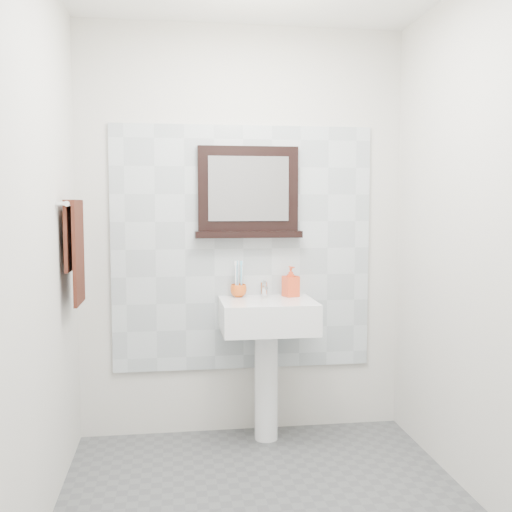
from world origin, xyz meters
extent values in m
cube|color=silver|center=(0.00, 1.10, 1.25)|extent=(2.00, 0.01, 2.50)
cube|color=silver|center=(0.00, -1.10, 1.25)|extent=(2.00, 0.01, 2.50)
cube|color=silver|center=(-1.00, 0.00, 1.25)|extent=(0.01, 2.20, 2.50)
cube|color=silver|center=(1.00, 0.00, 1.25)|extent=(0.01, 2.20, 2.50)
cube|color=#B3BDC2|center=(0.00, 1.09, 1.15)|extent=(1.60, 0.02, 1.50)
cylinder|color=white|center=(0.12, 0.92, 0.34)|extent=(0.14, 0.14, 0.68)
cube|color=white|center=(0.12, 0.86, 0.77)|extent=(0.55, 0.44, 0.18)
cylinder|color=silver|center=(0.12, 0.84, 0.85)|extent=(0.32, 0.32, 0.02)
cylinder|color=#4C4C4F|center=(0.12, 0.84, 0.86)|extent=(0.04, 0.04, 0.00)
cylinder|color=silver|center=(0.12, 1.01, 0.91)|extent=(0.04, 0.04, 0.09)
cylinder|color=silver|center=(0.12, 0.96, 0.93)|extent=(0.02, 0.10, 0.02)
cube|color=silver|center=(0.12, 1.02, 0.96)|extent=(0.02, 0.07, 0.01)
imported|color=#E15A1A|center=(-0.04, 1.01, 0.90)|extent=(0.12, 0.12, 0.08)
cylinder|color=white|center=(-0.06, 1.00, 0.97)|extent=(0.01, 0.01, 0.19)
cube|color=white|center=(-0.06, 1.00, 1.07)|extent=(0.01, 0.01, 0.03)
cylinder|color=#60BADC|center=(-0.02, 1.01, 0.97)|extent=(0.01, 0.01, 0.19)
cube|color=#60BADC|center=(-0.02, 1.01, 1.07)|extent=(0.01, 0.01, 0.03)
cylinder|color=white|center=(-0.04, 1.03, 0.97)|extent=(0.01, 0.01, 0.19)
cube|color=white|center=(-0.04, 1.03, 1.07)|extent=(0.01, 0.01, 0.03)
cylinder|color=#60BADC|center=(-0.05, 1.03, 0.97)|extent=(0.01, 0.01, 0.19)
cube|color=#60BADC|center=(-0.05, 1.03, 1.07)|extent=(0.01, 0.01, 0.03)
cylinder|color=white|center=(-0.02, 1.02, 0.97)|extent=(0.01, 0.01, 0.19)
cube|color=white|center=(-0.02, 1.02, 1.07)|extent=(0.01, 0.01, 0.03)
imported|color=red|center=(0.28, 0.99, 0.95)|extent=(0.11, 0.11, 0.19)
cube|color=black|center=(0.03, 1.07, 1.52)|extent=(0.61, 0.06, 0.51)
cube|color=#99999E|center=(0.03, 1.03, 1.52)|extent=(0.49, 0.01, 0.39)
cube|color=black|center=(0.03, 1.04, 1.24)|extent=(0.65, 0.11, 0.04)
cylinder|color=silver|center=(-0.94, 0.68, 1.43)|extent=(0.03, 0.40, 0.03)
cylinder|color=silver|center=(-0.97, 0.49, 1.43)|extent=(0.05, 0.02, 0.02)
cylinder|color=silver|center=(-0.97, 0.87, 1.43)|extent=(0.05, 0.02, 0.02)
cube|color=#35160E|center=(-0.93, 0.68, 1.16)|extent=(0.02, 0.30, 0.52)
cube|color=#35160E|center=(-0.96, 0.68, 1.25)|extent=(0.02, 0.30, 0.34)
cube|color=#35160E|center=(-0.94, 0.68, 1.43)|extent=(0.06, 0.30, 0.03)
camera|label=1|loc=(-0.44, -2.57, 1.42)|focal=42.00mm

